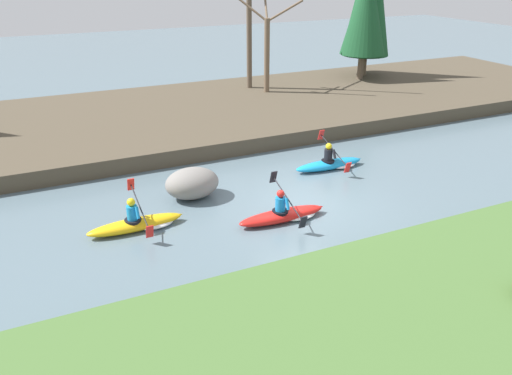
% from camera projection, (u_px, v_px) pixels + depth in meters
% --- Properties ---
extents(ground_plane, '(90.00, 90.00, 0.00)m').
position_uv_depth(ground_plane, '(302.00, 204.00, 15.69)').
color(ground_plane, slate).
extents(riverbank_near, '(44.00, 5.16, 0.60)m').
position_uv_depth(riverbank_near, '(440.00, 305.00, 10.64)').
color(riverbank_near, '#476B33').
rests_on(riverbank_near, ground).
extents(riverbank_far, '(44.00, 10.55, 0.63)m').
position_uv_depth(riverbank_far, '(200.00, 114.00, 23.81)').
color(riverbank_far, '#4C4233').
rests_on(riverbank_far, ground).
extents(conifer_tree_left, '(2.57, 2.57, 6.47)m').
position_uv_depth(conifer_tree_left, '(366.00, 8.00, 27.70)').
color(conifer_tree_left, brown).
rests_on(conifer_tree_left, riverbank_far).
extents(bare_tree_mid_upstream, '(4.35, 4.30, 7.97)m').
position_uv_depth(bare_tree_mid_upstream, '(249.00, 15.00, 25.85)').
color(bare_tree_mid_upstream, brown).
rests_on(bare_tree_mid_upstream, riverbank_far).
extents(bare_tree_mid_downstream, '(2.76, 2.72, 4.93)m').
position_uv_depth(bare_tree_mid_downstream, '(267.00, 47.00, 25.54)').
color(bare_tree_mid_downstream, brown).
rests_on(bare_tree_mid_downstream, riverbank_far).
extents(kayaker_lead, '(2.77, 2.06, 1.20)m').
position_uv_depth(kayaker_lead, '(332.00, 163.00, 18.31)').
color(kayaker_lead, '#1993D6').
rests_on(kayaker_lead, ground).
extents(kayaker_middle, '(2.77, 2.06, 1.20)m').
position_uv_depth(kayaker_middle, '(285.00, 214.00, 14.67)').
color(kayaker_middle, red).
rests_on(kayaker_middle, ground).
extents(kayaker_trailing, '(2.78, 2.06, 1.20)m').
position_uv_depth(kayaker_trailing, '(139.00, 223.00, 14.18)').
color(kayaker_trailing, yellow).
rests_on(kayaker_trailing, ground).
extents(boulder_midstream, '(1.74, 1.36, 0.98)m').
position_uv_depth(boulder_midstream, '(192.00, 183.00, 15.97)').
color(boulder_midstream, gray).
rests_on(boulder_midstream, ground).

